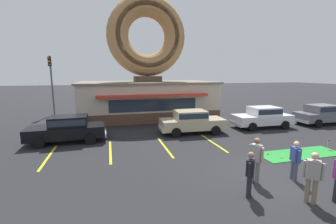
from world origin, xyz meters
TOP-DOWN VIEW (x-y plane):
  - ground_plane at (0.00, 0.00)m, footprint 160.00×160.00m
  - donut_shop_building at (-2.29, 13.94)m, footprint 12.30×6.75m
  - putting_mat at (3.57, 2.09)m, footprint 4.43×1.47m
  - mini_donut_near_left at (2.21, 1.82)m, footprint 0.13×0.13m
  - mini_donut_near_right at (2.64, 1.73)m, footprint 0.13×0.13m
  - mini_donut_mid_left at (5.55, 2.07)m, footprint 0.13×0.13m
  - mini_donut_mid_centre at (1.92, 2.42)m, footprint 0.13×0.13m
  - golf_ball at (2.97, 2.35)m, footprint 0.04×0.04m
  - putting_flag_pin at (5.57, 2.24)m, footprint 0.13×0.01m
  - car_black at (-8.32, 7.40)m, footprint 4.61×2.08m
  - car_grey at (10.94, 7.34)m, footprint 4.57×2.00m
  - car_white at (5.48, 7.58)m, footprint 4.60×2.07m
  - car_champagne at (-0.35, 7.45)m, footprint 4.64×2.15m
  - pedestrian_hooded_kid at (0.29, -1.61)m, footprint 0.44×0.46m
  - pedestrian_leather_jacket_man at (1.02, -0.16)m, footprint 0.34×0.58m
  - pedestrian_clipboard_woman at (-0.56, 0.08)m, footprint 0.36×0.56m
  - pedestrian_beanie_man at (-1.39, -0.76)m, footprint 0.43×0.47m
  - trash_bin at (-7.70, 10.53)m, footprint 0.57×0.57m
  - traffic_light_pole at (-11.21, 17.53)m, footprint 0.28×0.47m
  - parking_stripe_far_left at (-8.89, 5.00)m, footprint 0.12×3.60m
  - parking_stripe_left at (-5.89, 5.00)m, footprint 0.12×3.60m
  - parking_stripe_mid_left at (-2.89, 5.00)m, footprint 0.12×3.60m
  - parking_stripe_centre at (0.11, 5.00)m, footprint 0.12×3.60m

SIDE VIEW (x-z plane):
  - ground_plane at x=0.00m, z-range 0.00..0.00m
  - parking_stripe_far_left at x=-8.89m, z-range 0.00..0.01m
  - parking_stripe_left at x=-5.89m, z-range 0.00..0.01m
  - parking_stripe_mid_left at x=-2.89m, z-range 0.00..0.01m
  - parking_stripe_centre at x=0.11m, z-range 0.00..0.01m
  - putting_mat at x=3.57m, z-range 0.00..0.03m
  - mini_donut_near_left at x=2.21m, z-range 0.03..0.07m
  - mini_donut_near_right at x=2.64m, z-range 0.03..0.07m
  - mini_donut_mid_left at x=5.55m, z-range 0.03..0.07m
  - mini_donut_mid_centre at x=1.92m, z-range 0.03..0.07m
  - golf_ball at x=2.97m, z-range 0.03..0.07m
  - putting_flag_pin at x=5.57m, z-range 0.16..0.71m
  - trash_bin at x=-7.70m, z-range 0.01..0.99m
  - pedestrian_leather_jacket_man at x=1.02m, z-range 0.08..1.64m
  - pedestrian_beanie_man at x=-1.39m, z-range 0.08..1.65m
  - car_black at x=-8.32m, z-range 0.07..1.67m
  - car_grey at x=10.94m, z-range 0.07..1.67m
  - car_white at x=5.48m, z-range 0.07..1.67m
  - car_champagne at x=-0.35m, z-range 0.07..1.67m
  - pedestrian_hooded_kid at x=0.29m, z-range 0.09..1.78m
  - pedestrian_clipboard_woman at x=-0.56m, z-range 0.10..1.85m
  - traffic_light_pole at x=-11.21m, z-range 0.81..6.61m
  - donut_shop_building at x=-2.29m, z-range -1.74..9.22m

